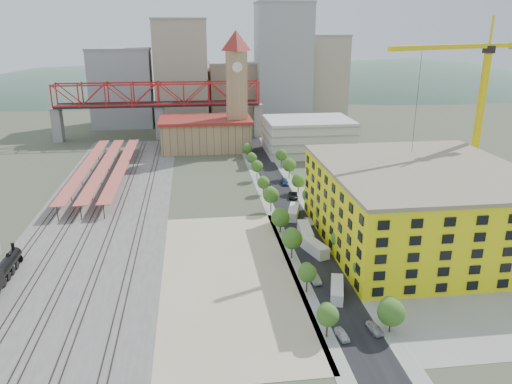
{
  "coord_description": "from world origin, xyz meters",
  "views": [
    {
      "loc": [
        -10.44,
        -124.51,
        49.85
      ],
      "look_at": [
        4.73,
        -7.01,
        10.0
      ],
      "focal_mm": 35.0,
      "sensor_mm": 36.0,
      "label": 1
    }
  ],
  "objects": [
    {
      "name": "ground",
      "position": [
        0.0,
        0.0,
        0.0
      ],
      "size": [
        400.0,
        400.0,
        0.0
      ],
      "primitive_type": "plane",
      "color": "#474C38",
      "rests_on": "ground"
    },
    {
      "name": "ballast_strip",
      "position": [
        -36.0,
        17.5,
        0.03
      ],
      "size": [
        36.0,
        165.0,
        0.06
      ],
      "primitive_type": "cube",
      "color": "#605E59",
      "rests_on": "ground"
    },
    {
      "name": "dirt_lot",
      "position": [
        -4.0,
        -31.5,
        0.03
      ],
      "size": [
        28.0,
        67.0,
        0.06
      ],
      "primitive_type": "cube",
      "color": "tan",
      "rests_on": "ground"
    },
    {
      "name": "street_asphalt",
      "position": [
        16.0,
        15.0,
        0.03
      ],
      "size": [
        12.0,
        170.0,
        0.06
      ],
      "primitive_type": "cube",
      "color": "black",
      "rests_on": "ground"
    },
    {
      "name": "sidewalk_west",
      "position": [
        10.5,
        15.0,
        0.02
      ],
      "size": [
        3.0,
        170.0,
        0.04
      ],
      "primitive_type": "cube",
      "color": "gray",
      "rests_on": "ground"
    },
    {
      "name": "sidewalk_east",
      "position": [
        21.5,
        15.0,
        0.02
      ],
      "size": [
        3.0,
        170.0,
        0.04
      ],
      "primitive_type": "cube",
      "color": "gray",
      "rests_on": "ground"
    },
    {
      "name": "construction_pad",
      "position": [
        45.0,
        -20.0,
        0.03
      ],
      "size": [
        50.0,
        90.0,
        0.06
      ],
      "primitive_type": "cube",
      "color": "gray",
      "rests_on": "ground"
    },
    {
      "name": "rail_tracks",
      "position": [
        -37.8,
        17.5,
        0.15
      ],
      "size": [
        26.56,
        160.0,
        0.18
      ],
      "color": "#382B23",
      "rests_on": "ground"
    },
    {
      "name": "platform_canopies",
      "position": [
        -41.0,
        45.0,
        3.99
      ],
      "size": [
        16.0,
        80.0,
        4.12
      ],
      "color": "#BE5B49",
      "rests_on": "ground"
    },
    {
      "name": "station_hall",
      "position": [
        -5.0,
        82.0,
        6.67
      ],
      "size": [
        38.0,
        24.0,
        13.1
      ],
      "color": "tan",
      "rests_on": "ground"
    },
    {
      "name": "clock_tower",
      "position": [
        8.0,
        79.99,
        28.7
      ],
      "size": [
        12.0,
        12.0,
        52.0
      ],
      "color": "tan",
      "rests_on": "ground"
    },
    {
      "name": "parking_garage",
      "position": [
        36.0,
        70.0,
        7.0
      ],
      "size": [
        34.0,
        26.0,
        14.0
      ],
      "primitive_type": "cube",
      "color": "silver",
      "rests_on": "ground"
    },
    {
      "name": "truss_bridge",
      "position": [
        -25.0,
        105.0,
        18.86
      ],
      "size": [
        94.0,
        9.6,
        25.6
      ],
      "color": "gray",
      "rests_on": "ground"
    },
    {
      "name": "construction_building",
      "position": [
        42.0,
        -20.0,
        9.41
      ],
      "size": [
        44.6,
        50.6,
        18.8
      ],
      "color": "#FAF015",
      "rests_on": "ground"
    },
    {
      "name": "street_trees",
      "position": [
        16.0,
        5.0,
        0.0
      ],
      "size": [
        15.4,
        124.4,
        8.0
      ],
      "color": "#335D1C",
      "rests_on": "ground"
    },
    {
      "name": "skyline",
      "position": [
        7.47,
        142.31,
        22.81
      ],
      "size": [
        133.0,
        46.0,
        60.0
      ],
      "color": "#9EA0A3",
      "rests_on": "ground"
    },
    {
      "name": "distant_hills",
      "position": [
        45.28,
        260.0,
        -79.54
      ],
      "size": [
        647.0,
        264.0,
        227.0
      ],
      "color": "#4C6B59",
      "rests_on": "ground"
    },
    {
      "name": "locomotive",
      "position": [
        -50.0,
        -28.88,
        2.09
      ],
      "size": [
        2.9,
        22.36,
        5.59
      ],
      "color": "black",
      "rests_on": "ground"
    },
    {
      "name": "tower_crane",
      "position": [
        65.26,
        2.18,
        32.17
      ],
      "size": [
        45.63,
        20.67,
        52.14
      ],
      "color": "yellow",
      "rests_on": "ground"
    },
    {
      "name": "site_trailer_a",
      "position": [
        16.0,
        -41.97,
        1.21
      ],
      "size": [
        4.71,
        9.17,
        2.43
      ],
      "primitive_type": "cube",
      "rotation": [
        0.0,
        0.0,
        -0.28
      ],
      "color": "silver",
      "rests_on": "ground"
    },
    {
      "name": "site_trailer_b",
      "position": [
        16.0,
        -22.33,
        1.39
      ],
      "size": [
        5.64,
        10.48,
        2.78
      ],
      "primitive_type": "cube",
      "rotation": [
        0.0,
        0.0,
        0.31
      ],
      "color": "silver",
      "rests_on": "ground"
    },
    {
      "name": "site_trailer_c",
      "position": [
        16.0,
        -14.24,
        1.42
      ],
      "size": [
        3.5,
        10.57,
        2.84
      ],
      "primitive_type": "cube",
      "rotation": [
        0.0,
        0.0,
        -0.07
      ],
      "color": "silver",
      "rests_on": "ground"
    },
    {
      "name": "site_trailer_d",
      "position": [
        16.0,
        0.23,
        1.3
      ],
      "size": [
        5.13,
        9.82,
        2.6
      ],
      "primitive_type": "cube",
      "rotation": [
        0.0,
        0.0,
        -0.29
      ],
      "color": "silver",
      "rests_on": "ground"
    },
    {
      "name": "car_0",
      "position": [
        13.0,
        -55.59,
        0.66
      ],
      "size": [
        2.05,
        4.06,
        1.32
      ],
      "primitive_type": "imported",
      "rotation": [
        0.0,
        0.0,
        0.13
      ],
      "color": "silver",
      "rests_on": "ground"
    },
    {
      "name": "car_1",
      "position": [
        13.0,
        -36.17,
        0.76
      ],
      "size": [
        2.25,
        4.82,
        1.53
      ],
      "primitive_type": "imported",
      "rotation": [
        0.0,
        0.0,
        0.14
      ],
      "color": "gray",
      "rests_on": "ground"
    },
    {
      "name": "car_2",
      "position": [
        13.0,
        -0.37,
        0.65
      ],
      "size": [
        2.36,
        4.79,
        1.31
      ],
      "primitive_type": "imported",
      "rotation": [
        0.0,
        0.0,
        0.04
      ],
      "color": "black",
      "rests_on": "ground"
    },
    {
      "name": "car_3",
      "position": [
        13.0,
        25.25,
        0.8
      ],
      "size": [
        2.34,
        5.53,
        1.59
      ],
      "primitive_type": "imported",
      "rotation": [
        0.0,
        0.0,
        0.02
      ],
      "color": "navy",
      "rests_on": "ground"
    },
    {
      "name": "car_4",
      "position": [
        19.0,
        -54.61,
        0.7
      ],
      "size": [
        2.25,
        4.28,
        1.39
      ],
      "primitive_type": "imported",
      "rotation": [
        0.0,
        0.0,
        0.15
      ],
      "color": "#BABABA",
      "rests_on": "ground"
    },
    {
      "name": "car_5",
      "position": [
        19.0,
        -5.6,
        0.71
      ],
      "size": [
        2.07,
        4.49,
        1.43
      ],
      "primitive_type": "imported",
      "rotation": [
        0.0,
        0.0,
        0.13
      ],
      "color": "#AAABB0",
      "rests_on": "ground"
    },
    {
      "name": "car_6",
      "position": [
        19.0,
        15.32,
        0.78
      ],
      "size": [
        3.39,
        5.96,
        1.57
      ],
      "primitive_type": "imported",
      "rotation": [
        0.0,
        0.0,
        -0.14
      ],
      "color": "black",
      "rests_on": "ground"
    },
    {
      "name": "car_7",
      "position": [
        19.0,
        28.94,
        0.77
      ],
      "size": [
        2.21,
        5.3,
        1.53
      ],
      "primitive_type": "imported",
      "rotation": [
        0.0,
        0.0,
        -0.01
      ],
      "color": "navy",
      "rests_on": "ground"
    }
  ]
}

